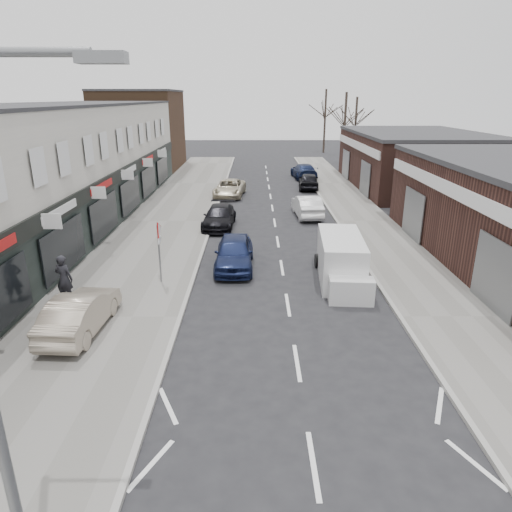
{
  "coord_description": "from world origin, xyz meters",
  "views": [
    {
      "loc": [
        -1.26,
        -5.78,
        7.5
      ],
      "look_at": [
        -1.22,
        8.21,
        2.6
      ],
      "focal_mm": 32.0,
      "sensor_mm": 36.0,
      "label": 1
    }
  ],
  "objects_px": {
    "parked_car_right_a": "(307,206)",
    "parked_car_right_b": "(309,181)",
    "pedestrian": "(64,279)",
    "parked_car_left_a": "(234,253)",
    "warning_sign": "(159,235)",
    "parked_car_left_c": "(230,188)",
    "parked_car_left_b": "(219,217)",
    "sedan_on_pavement": "(80,312)",
    "white_van": "(341,261)",
    "parked_car_right_c": "(304,171)"
  },
  "relations": [
    {
      "from": "parked_car_right_a",
      "to": "parked_car_right_b",
      "type": "xyz_separation_m",
      "value": [
        1.17,
        9.52,
        -0.01
      ]
    },
    {
      "from": "pedestrian",
      "to": "parked_car_left_a",
      "type": "bearing_deg",
      "value": -134.85
    },
    {
      "from": "parked_car_left_a",
      "to": "parked_car_right_a",
      "type": "bearing_deg",
      "value": 65.41
    },
    {
      "from": "warning_sign",
      "to": "parked_car_left_c",
      "type": "distance_m",
      "value": 18.21
    },
    {
      "from": "parked_car_left_b",
      "to": "parked_car_right_a",
      "type": "relative_size",
      "value": 1.03
    },
    {
      "from": "warning_sign",
      "to": "parked_car_right_a",
      "type": "xyz_separation_m",
      "value": [
        7.36,
        11.57,
        -1.5
      ]
    },
    {
      "from": "warning_sign",
      "to": "parked_car_left_a",
      "type": "xyz_separation_m",
      "value": [
        2.96,
        2.03,
        -1.48
      ]
    },
    {
      "from": "warning_sign",
      "to": "sedan_on_pavement",
      "type": "xyz_separation_m",
      "value": [
        -1.86,
        -4.21,
        -1.42
      ]
    },
    {
      "from": "parked_car_left_a",
      "to": "white_van",
      "type": "bearing_deg",
      "value": -19.04
    },
    {
      "from": "warning_sign",
      "to": "pedestrian",
      "type": "xyz_separation_m",
      "value": [
        -3.25,
        -1.94,
        -1.15
      ]
    },
    {
      "from": "parked_car_right_c",
      "to": "parked_car_right_b",
      "type": "bearing_deg",
      "value": 83.58
    },
    {
      "from": "parked_car_left_b",
      "to": "parked_car_right_a",
      "type": "xyz_separation_m",
      "value": [
        5.6,
        2.56,
        0.07
      ]
    },
    {
      "from": "pedestrian",
      "to": "parked_car_left_b",
      "type": "height_order",
      "value": "pedestrian"
    },
    {
      "from": "white_van",
      "to": "parked_car_left_c",
      "type": "xyz_separation_m",
      "value": [
        -5.66,
        17.62,
        -0.25
      ]
    },
    {
      "from": "parked_car_left_a",
      "to": "parked_car_right_b",
      "type": "bearing_deg",
      "value": 73.89
    },
    {
      "from": "parked_car_left_b",
      "to": "warning_sign",
      "type": "bearing_deg",
      "value": -98.29
    },
    {
      "from": "warning_sign",
      "to": "parked_car_right_c",
      "type": "height_order",
      "value": "warning_sign"
    },
    {
      "from": "parked_car_right_a",
      "to": "sedan_on_pavement",
      "type": "bearing_deg",
      "value": 55.6
    },
    {
      "from": "parked_car_left_c",
      "to": "parked_car_right_b",
      "type": "relative_size",
      "value": 1.15
    },
    {
      "from": "parked_car_left_a",
      "to": "parked_car_right_c",
      "type": "bearing_deg",
      "value": 77.03
    },
    {
      "from": "parked_car_left_a",
      "to": "parked_car_left_c",
      "type": "xyz_separation_m",
      "value": [
        -1.04,
        16.01,
        -0.07
      ]
    },
    {
      "from": "sedan_on_pavement",
      "to": "parked_car_right_c",
      "type": "distance_m",
      "value": 32.41
    },
    {
      "from": "sedan_on_pavement",
      "to": "parked_car_left_b",
      "type": "xyz_separation_m",
      "value": [
        3.62,
        13.22,
        -0.15
      ]
    },
    {
      "from": "parked_car_left_a",
      "to": "parked_car_right_a",
      "type": "relative_size",
      "value": 1.0
    },
    {
      "from": "parked_car_right_a",
      "to": "parked_car_left_b",
      "type": "bearing_deg",
      "value": 20.51
    },
    {
      "from": "white_van",
      "to": "parked_car_right_c",
      "type": "distance_m",
      "value": 26.05
    },
    {
      "from": "sedan_on_pavement",
      "to": "parked_car_right_c",
      "type": "relative_size",
      "value": 0.82
    },
    {
      "from": "parked_car_right_b",
      "to": "sedan_on_pavement",
      "type": "bearing_deg",
      "value": 72.18
    },
    {
      "from": "parked_car_right_b",
      "to": "parked_car_left_c",
      "type": "bearing_deg",
      "value": 29.28
    },
    {
      "from": "white_van",
      "to": "parked_car_right_c",
      "type": "relative_size",
      "value": 1.03
    },
    {
      "from": "warning_sign",
      "to": "parked_car_right_b",
      "type": "distance_m",
      "value": 22.8
    },
    {
      "from": "parked_car_right_a",
      "to": "warning_sign",
      "type": "bearing_deg",
      "value": 53.44
    },
    {
      "from": "pedestrian",
      "to": "parked_car_right_a",
      "type": "relative_size",
      "value": 0.44
    },
    {
      "from": "sedan_on_pavement",
      "to": "parked_car_left_a",
      "type": "distance_m",
      "value": 7.88
    },
    {
      "from": "parked_car_right_a",
      "to": "white_van",
      "type": "bearing_deg",
      "value": 87.03
    },
    {
      "from": "parked_car_left_a",
      "to": "parked_car_left_b",
      "type": "height_order",
      "value": "parked_car_left_a"
    },
    {
      "from": "parked_car_right_b",
      "to": "parked_car_right_c",
      "type": "bearing_deg",
      "value": -86.95
    },
    {
      "from": "pedestrian",
      "to": "parked_car_right_b",
      "type": "bearing_deg",
      "value": -104.53
    },
    {
      "from": "warning_sign",
      "to": "parked_car_right_c",
      "type": "relative_size",
      "value": 0.55
    },
    {
      "from": "warning_sign",
      "to": "parked_car_right_c",
      "type": "xyz_separation_m",
      "value": [
        8.66,
        26.44,
        -1.49
      ]
    },
    {
      "from": "pedestrian",
      "to": "parked_car_right_a",
      "type": "distance_m",
      "value": 17.18
    },
    {
      "from": "sedan_on_pavement",
      "to": "parked_car_right_b",
      "type": "bearing_deg",
      "value": -109.32
    },
    {
      "from": "parked_car_right_a",
      "to": "parked_car_right_b",
      "type": "bearing_deg",
      "value": -101.08
    },
    {
      "from": "parked_car_left_b",
      "to": "parked_car_right_c",
      "type": "xyz_separation_m",
      "value": [
        6.9,
        17.44,
        0.08
      ]
    },
    {
      "from": "parked_car_left_b",
      "to": "parked_car_left_a",
      "type": "bearing_deg",
      "value": -77.48
    },
    {
      "from": "parked_car_right_a",
      "to": "parked_car_right_c",
      "type": "height_order",
      "value": "parked_car_right_c"
    },
    {
      "from": "pedestrian",
      "to": "parked_car_left_c",
      "type": "xyz_separation_m",
      "value": [
        5.16,
        19.98,
        -0.4
      ]
    },
    {
      "from": "warning_sign",
      "to": "parked_car_left_b",
      "type": "height_order",
      "value": "warning_sign"
    },
    {
      "from": "parked_car_left_c",
      "to": "white_van",
      "type": "bearing_deg",
      "value": -66.69
    },
    {
      "from": "white_van",
      "to": "sedan_on_pavement",
      "type": "xyz_separation_m",
      "value": [
        -9.44,
        -4.63,
        -0.12
      ]
    }
  ]
}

